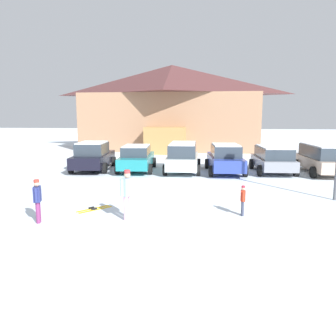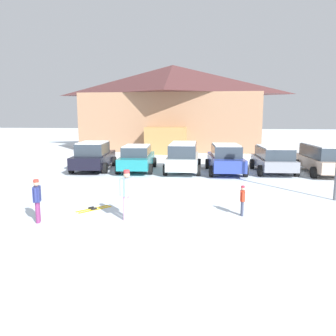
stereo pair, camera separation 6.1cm
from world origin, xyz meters
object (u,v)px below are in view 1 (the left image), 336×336
object	(u,v)px
parked_teal_hatchback	(137,158)
parked_grey_wagon	(273,158)
ski_lodge	(172,107)
parked_beige_suv	(321,158)
skier_child_in_red_jacket	(243,199)
parked_black_sedan	(93,156)
skier_teen_in_navy_coat	(37,198)
parked_blue_hatchback	(225,158)
pair_of_skis	(94,209)
parked_silver_wagon	(183,156)
skier_adult_in_blue_parka	(128,192)

from	to	relation	value
parked_teal_hatchback	parked_grey_wagon	world-z (taller)	parked_teal_hatchback
ski_lodge	parked_grey_wagon	bearing A→B (deg)	-61.92
parked_beige_suv	skier_child_in_red_jacket	distance (m)	10.49
parked_black_sedan	skier_teen_in_navy_coat	distance (m)	10.44
parked_black_sedan	parked_blue_hatchback	bearing A→B (deg)	-0.75
parked_teal_hatchback	pair_of_skis	xyz separation A→B (m)	(0.27, -8.64, -0.79)
parked_black_sedan	parked_silver_wagon	size ratio (longest dim) A/B	1.11
parked_grey_wagon	skier_child_in_red_jacket	bearing A→B (deg)	-106.56
parked_black_sedan	parked_silver_wagon	distance (m)	5.70
ski_lodge	parked_beige_suv	bearing A→B (deg)	-54.24
pair_of_skis	parked_beige_suv	bearing A→B (deg)	39.54
skier_child_in_red_jacket	parked_teal_hatchback	bearing A→B (deg)	122.79
parked_silver_wagon	parked_black_sedan	bearing A→B (deg)	179.02
pair_of_skis	parked_black_sedan	bearing A→B (deg)	109.62
parked_silver_wagon	parked_blue_hatchback	bearing A→B (deg)	-0.24
skier_teen_in_navy_coat	pair_of_skis	size ratio (longest dim) A/B	1.17
skier_child_in_red_jacket	pair_of_skis	size ratio (longest dim) A/B	0.87
parked_silver_wagon	ski_lodge	bearing A→B (deg)	98.87
ski_lodge	parked_blue_hatchback	world-z (taller)	ski_lodge
parked_silver_wagon	parked_blue_hatchback	size ratio (longest dim) A/B	0.94
ski_lodge	skier_child_in_red_jacket	xyz separation A→B (m)	(5.04, -23.50, -3.74)
skier_teen_in_navy_coat	pair_of_skis	bearing A→B (deg)	52.46
parked_teal_hatchback	parked_grey_wagon	xyz separation A→B (m)	(8.29, 0.31, 0.05)
parked_teal_hatchback	skier_teen_in_navy_coat	xyz separation A→B (m)	(-0.98, -10.26, -0.02)
parked_grey_wagon	parked_black_sedan	bearing A→B (deg)	-178.46
parked_blue_hatchback	skier_child_in_red_jacket	xyz separation A→B (m)	(0.18, -8.62, -0.28)
parked_grey_wagon	pair_of_skis	size ratio (longest dim) A/B	3.52
parked_silver_wagon	skier_child_in_red_jacket	xyz separation A→B (m)	(2.72, -8.63, -0.36)
parked_black_sedan	parked_teal_hatchback	xyz separation A→B (m)	(2.81, -0.02, -0.07)
skier_adult_in_blue_parka	pair_of_skis	size ratio (longest dim) A/B	1.39
pair_of_skis	skier_child_in_red_jacket	bearing A→B (deg)	-0.80
ski_lodge	skier_teen_in_navy_coat	size ratio (longest dim) A/B	12.53
parked_black_sedan	parked_grey_wagon	bearing A→B (deg)	1.54
parked_grey_wagon	skier_teen_in_navy_coat	size ratio (longest dim) A/B	3.01
parked_grey_wagon	skier_adult_in_blue_parka	world-z (taller)	skier_adult_in_blue_parka
parked_teal_hatchback	parked_beige_suv	xyz separation A→B (m)	(11.04, 0.25, 0.11)
skier_teen_in_navy_coat	skier_child_in_red_jacket	size ratio (longest dim) A/B	1.34
parked_teal_hatchback	parked_beige_suv	size ratio (longest dim) A/B	0.96
skier_teen_in_navy_coat	parked_silver_wagon	bearing A→B (deg)	69.19
parked_teal_hatchback	pair_of_skis	bearing A→B (deg)	-88.19
ski_lodge	parked_silver_wagon	world-z (taller)	ski_lodge
parked_silver_wagon	parked_blue_hatchback	xyz separation A→B (m)	(2.54, -0.01, -0.08)
parked_blue_hatchback	skier_adult_in_blue_parka	size ratio (longest dim) A/B	2.85
skier_child_in_red_jacket	parked_beige_suv	bearing A→B (deg)	58.79
parked_black_sedan	parked_grey_wagon	distance (m)	11.11
ski_lodge	parked_silver_wagon	bearing A→B (deg)	-81.13
parked_black_sedan	parked_grey_wagon	size ratio (longest dim) A/B	1.18
parked_silver_wagon	parked_beige_suv	world-z (taller)	parked_silver_wagon
parked_silver_wagon	parked_beige_suv	bearing A→B (deg)	2.36
parked_black_sedan	parked_beige_suv	world-z (taller)	parked_black_sedan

